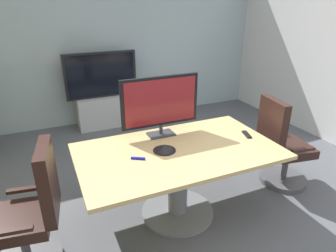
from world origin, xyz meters
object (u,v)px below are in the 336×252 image
object	(u,v)px
office_chair_left	(32,219)
wall_display_unit	(103,102)
office_chair_right	(281,150)
tv_monitor	(160,103)
conference_phone	(164,148)
remote_control	(247,134)
conference_table	(178,167)

from	to	relation	value
office_chair_left	wall_display_unit	size ratio (longest dim) A/B	0.83
office_chair_right	tv_monitor	xyz separation A→B (m)	(-1.39, 0.38, 0.66)
conference_phone	tv_monitor	bearing A→B (deg)	73.02
remote_control	conference_phone	bearing A→B (deg)	-165.58
office_chair_left	conference_phone	bearing A→B (deg)	104.39
wall_display_unit	tv_monitor	bearing A→B (deg)	-86.29
office_chair_left	wall_display_unit	world-z (taller)	wall_display_unit
office_chair_left	wall_display_unit	xyz separation A→B (m)	(1.19, 2.75, -0.01)
office_chair_left	office_chair_right	size ratio (longest dim) A/B	1.00
conference_table	conference_phone	size ratio (longest dim) A/B	8.79
office_chair_left	wall_display_unit	bearing A→B (deg)	164.93
wall_display_unit	office_chair_right	bearing A→B (deg)	-59.83
office_chair_right	wall_display_unit	world-z (taller)	wall_display_unit
conference_table	office_chair_right	xyz separation A→B (m)	(1.36, 0.01, -0.10)
wall_display_unit	remote_control	distance (m)	2.84
office_chair_left	office_chair_right	bearing A→B (deg)	100.74
office_chair_right	wall_display_unit	xyz separation A→B (m)	(-1.53, 2.63, -0.01)
wall_display_unit	remote_control	world-z (taller)	wall_display_unit
office_chair_left	tv_monitor	bearing A→B (deg)	118.45
office_chair_left	office_chair_right	distance (m)	2.72
tv_monitor	office_chair_right	bearing A→B (deg)	-15.19
conference_table	tv_monitor	xyz separation A→B (m)	(-0.02, 0.39, 0.55)
office_chair_left	tv_monitor	size ratio (longest dim) A/B	1.30
conference_phone	remote_control	size ratio (longest dim) A/B	1.29
office_chair_right	conference_table	bearing A→B (deg)	99.68
office_chair_left	remote_control	world-z (taller)	office_chair_left
conference_table	wall_display_unit	distance (m)	2.66
conference_table	remote_control	size ratio (longest dim) A/B	11.37
conference_table	office_chair_right	distance (m)	1.37
office_chair_left	conference_phone	size ratio (longest dim) A/B	4.95
conference_table	conference_phone	distance (m)	0.26
conference_table	office_chair_right	world-z (taller)	office_chair_right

